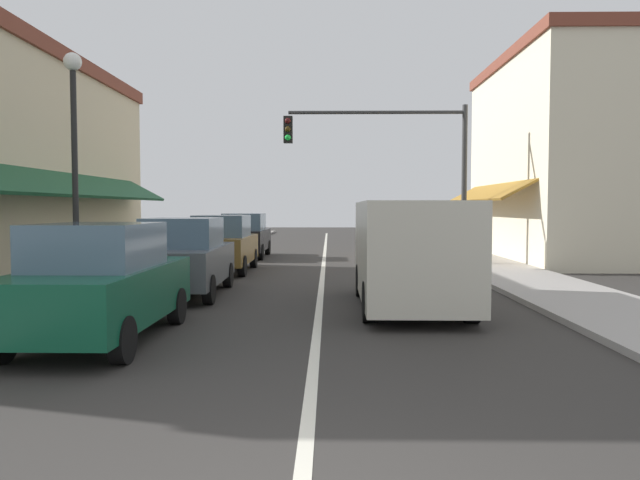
{
  "coord_description": "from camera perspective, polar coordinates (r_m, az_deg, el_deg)",
  "views": [
    {
      "loc": [
        0.2,
        -3.5,
        2.0
      ],
      "look_at": [
        -0.08,
        14.5,
        1.04
      ],
      "focal_mm": 34.17,
      "sensor_mm": 36.0,
      "label": 1
    }
  ],
  "objects": [
    {
      "name": "ground_plane",
      "position": [
        21.6,
        0.34,
        -2.27
      ],
      "size": [
        80.0,
        80.0,
        0.0
      ],
      "primitive_type": "plane",
      "color": "#33302D"
    },
    {
      "name": "sidewalk_left",
      "position": [
        22.33,
        -13.93,
        -2.03
      ],
      "size": [
        2.6,
        56.0,
        0.12
      ],
      "primitive_type": "cube",
      "color": "gray",
      "rests_on": "ground"
    },
    {
      "name": "sidewalk_right",
      "position": [
        22.23,
        14.67,
        -2.06
      ],
      "size": [
        2.6,
        56.0,
        0.12
      ],
      "primitive_type": "cube",
      "color": "#A39E99",
      "rests_on": "ground"
    },
    {
      "name": "lane_center_stripe",
      "position": [
        21.6,
        0.34,
        -2.26
      ],
      "size": [
        0.14,
        52.0,
        0.01
      ],
      "primitive_type": "cube",
      "color": "silver",
      "rests_on": "ground"
    },
    {
      "name": "storefront_right_block",
      "position": [
        25.26,
        22.04,
        7.13
      ],
      "size": [
        6.21,
        10.2,
        7.78
      ],
      "color": "beige",
      "rests_on": "ground"
    },
    {
      "name": "parked_car_nearest_left",
      "position": [
        9.68,
        -19.92,
        -3.8
      ],
      "size": [
        1.81,
        4.11,
        1.77
      ],
      "rotation": [
        0.0,
        0.0,
        -0.01
      ],
      "color": "#0F4C33",
      "rests_on": "ground"
    },
    {
      "name": "parked_car_second_left",
      "position": [
        14.2,
        -12.6,
        -1.56
      ],
      "size": [
        1.85,
        4.14,
        1.77
      ],
      "rotation": [
        0.0,
        0.0,
        0.02
      ],
      "color": "#4C5156",
      "rests_on": "ground"
    },
    {
      "name": "parked_car_third_left",
      "position": [
        19.13,
        -9.1,
        -0.35
      ],
      "size": [
        1.8,
        4.11,
        1.77
      ],
      "rotation": [
        0.0,
        0.0,
        0.0
      ],
      "color": "brown",
      "rests_on": "ground"
    },
    {
      "name": "parked_car_far_left",
      "position": [
        24.72,
        -7.07,
        0.42
      ],
      "size": [
        1.79,
        4.1,
        1.77
      ],
      "rotation": [
        0.0,
        0.0,
        0.0
      ],
      "color": "black",
      "rests_on": "ground"
    },
    {
      "name": "van_in_lane",
      "position": [
        12.23,
        8.37,
        -0.99
      ],
      "size": [
        2.03,
        5.19,
        2.12
      ],
      "rotation": [
        0.0,
        0.0,
        -0.01
      ],
      "color": "beige",
      "rests_on": "ground"
    },
    {
      "name": "traffic_signal_mast_arm",
      "position": [
        21.02,
        7.38,
        8.01
      ],
      "size": [
        6.23,
        0.5,
        5.48
      ],
      "color": "#333333",
      "rests_on": "ground"
    },
    {
      "name": "street_lamp_left_near",
      "position": [
        13.44,
        -22.03,
        8.87
      ],
      "size": [
        0.36,
        0.36,
        5.12
      ],
      "color": "black",
      "rests_on": "ground"
    }
  ]
}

